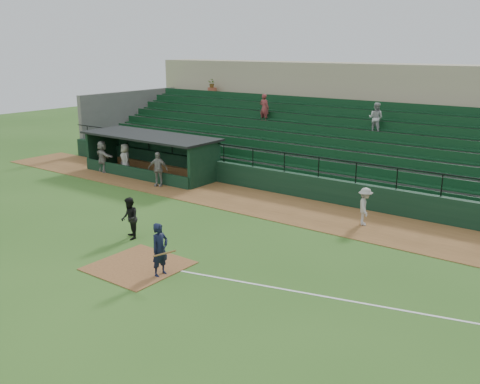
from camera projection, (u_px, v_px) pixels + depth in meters
The scene contains 12 objects.
ground at pixel (159, 258), 19.61m from camera, with size 90.00×90.00×0.00m, color #315D1E.
warning_track at pixel (277, 206), 25.79m from camera, with size 40.00×4.00×0.03m, color brown.
home_plate_dirt at pixel (139, 266), 18.83m from camera, with size 3.00×3.00×0.03m, color brown.
foul_line at pixel (379, 306), 15.93m from camera, with size 18.00×0.09×0.01m, color white.
stadium_structure at pixel (355, 137), 31.74m from camera, with size 38.00×13.08×6.40m.
dugout at pixel (156, 152), 32.26m from camera, with size 8.90×3.20×2.42m.
batter_at_plate at pixel (160, 250), 17.84m from camera, with size 1.03×0.71×1.85m.
umpire at pixel (130, 218), 21.33m from camera, with size 0.83×0.64×1.70m, color black.
runner at pixel (365, 206), 22.90m from camera, with size 1.06×0.61×1.65m, color #AAA59F.
dugout_player_a at pixel (158, 169), 29.27m from camera, with size 1.12×0.47×1.91m, color gray.
dugout_player_b at pixel (125, 159), 31.89m from camera, with size 0.92×0.60×1.88m, color #A49E99.
dugout_player_c at pixel (103, 156), 32.56m from camera, with size 1.79×0.57×1.93m, color gray.
Camera 1 is at (13.30, -12.88, 7.50)m, focal length 39.97 mm.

